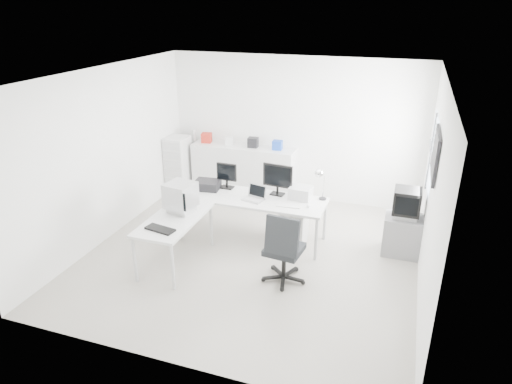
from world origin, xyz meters
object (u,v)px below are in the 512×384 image
(lcd_monitor_small, at_px, (227,176))
(crt_tv, at_px, (407,204))
(filing_cabinet, at_px, (178,165))
(office_chair, at_px, (284,246))
(lcd_monitor_large, at_px, (278,180))
(main_desk, at_px, (253,218))
(laptop, at_px, (253,194))
(crt_monitor, at_px, (181,197))
(laser_printer, at_px, (301,193))
(inkjet_printer, at_px, (207,185))
(tv_cabinet, at_px, (402,235))
(side_desk, at_px, (176,240))
(sideboard, at_px, (244,171))
(drawer_pedestal, at_px, (294,227))

(lcd_monitor_small, bearing_deg, crt_tv, 2.62)
(filing_cabinet, bearing_deg, office_chair, -39.81)
(lcd_monitor_large, height_order, filing_cabinet, lcd_monitor_large)
(main_desk, xyz_separation_m, laptop, (0.05, -0.10, 0.49))
(crt_monitor, distance_m, filing_cabinet, 2.62)
(laser_printer, height_order, crt_monitor, crt_monitor)
(lcd_monitor_large, height_order, laptop, lcd_monitor_large)
(inkjet_printer, bearing_deg, lcd_monitor_large, 1.15)
(main_desk, xyz_separation_m, crt_monitor, (-0.85, -0.85, 0.62))
(lcd_monitor_small, height_order, laser_printer, lcd_monitor_small)
(tv_cabinet, relative_size, filing_cabinet, 0.53)
(crt_monitor, height_order, filing_cabinet, crt_monitor)
(lcd_monitor_small, xyz_separation_m, filing_cabinet, (-1.56, 1.17, -0.38))
(main_desk, distance_m, laser_printer, 0.91)
(side_desk, bearing_deg, laptop, 48.01)
(laptop, bearing_deg, office_chair, -35.95)
(crt_tv, bearing_deg, office_chair, -139.42)
(lcd_monitor_small, xyz_separation_m, tv_cabinet, (2.94, 0.05, -0.66))
(main_desk, bearing_deg, crt_tv, 7.14)
(inkjet_printer, distance_m, crt_monitor, 0.96)
(laser_printer, bearing_deg, main_desk, -160.11)
(crt_monitor, bearing_deg, office_chair, 4.28)
(crt_monitor, bearing_deg, lcd_monitor_small, 85.31)
(lcd_monitor_large, xyz_separation_m, sideboard, (-1.14, 1.46, -0.49))
(inkjet_printer, distance_m, office_chair, 2.05)
(laser_printer, bearing_deg, sideboard, 139.31)
(tv_cabinet, bearing_deg, laser_printer, -177.22)
(side_desk, distance_m, drawer_pedestal, 1.93)
(tv_cabinet, relative_size, sideboard, 0.30)
(crt_tv, bearing_deg, main_desk, -172.86)
(main_desk, xyz_separation_m, office_chair, (0.83, -1.04, 0.18))
(drawer_pedestal, relative_size, sideboard, 0.29)
(lcd_monitor_large, bearing_deg, filing_cabinet, 160.56)
(office_chair, distance_m, filing_cabinet, 3.83)
(side_desk, height_order, laptop, laptop)
(laptop, height_order, office_chair, office_chair)
(lcd_monitor_small, bearing_deg, main_desk, -22.79)
(filing_cabinet, bearing_deg, side_desk, -63.42)
(lcd_monitor_large, bearing_deg, main_desk, -138.53)
(sideboard, bearing_deg, crt_monitor, -91.44)
(lcd_monitor_large, distance_m, tv_cabinet, 2.16)
(inkjet_printer, distance_m, sideboard, 1.64)
(side_desk, xyz_separation_m, lcd_monitor_small, (0.30, 1.35, 0.60))
(main_desk, xyz_separation_m, filing_cabinet, (-2.11, 1.42, 0.22))
(laser_printer, height_order, tv_cabinet, laser_printer)
(main_desk, bearing_deg, laptop, -63.43)
(drawer_pedestal, height_order, inkjet_printer, inkjet_printer)
(crt_tv, height_order, sideboard, crt_tv)
(lcd_monitor_small, distance_m, laser_printer, 1.31)
(office_chair, xyz_separation_m, sideboard, (-1.62, 2.75, -0.03))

